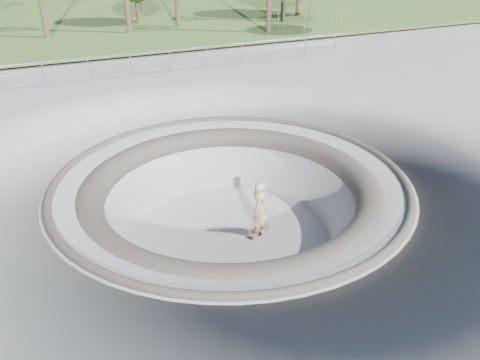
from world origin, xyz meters
The scene contains 7 objects.
ground centered at (0.00, 0.00, 0.00)m, with size 180.00×180.00×0.00m, color #979792.
skate_bowl centered at (0.00, 0.00, -1.83)m, with size 14.00×14.00×4.10m.
grass_strip centered at (0.00, 34.00, 0.22)m, with size 180.00×36.00×0.12m.
distant_hills centered at (3.78, 57.17, -7.02)m, with size 103.20×45.00×28.60m.
safety_railing centered at (0.00, 12.00, 0.69)m, with size 25.00×0.06×1.03m.
skateboard centered at (0.80, -0.34, -1.83)m, with size 0.88×0.56×0.09m.
skater centered at (0.80, -0.34, -0.98)m, with size 0.61×0.40×1.66m, color #DBB78D.
Camera 1 is at (-4.81, -10.99, 6.22)m, focal length 35.00 mm.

